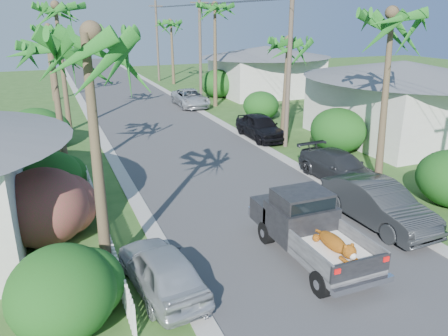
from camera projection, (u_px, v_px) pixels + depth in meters
name	position (u px, v px, depth m)	size (l,w,h in m)	color
ground	(342.00, 285.00, 12.65)	(120.00, 120.00, 0.00)	#2D521F
road	(147.00, 114.00, 34.47)	(8.00, 100.00, 0.02)	#38383A
curb_left	(91.00, 119.00, 32.92)	(0.60, 100.00, 0.06)	#A5A39E
curb_right	(198.00, 110.00, 36.01)	(0.60, 100.00, 0.06)	#A5A39E
pickup_truck	(305.00, 224.00, 14.06)	(1.98, 5.12, 2.06)	black
parked_car_rn	(378.00, 204.00, 16.11)	(1.69, 4.83, 1.59)	#282B2D
parked_car_rm	(339.00, 167.00, 20.33)	(1.92, 4.71, 1.37)	#292A2D
parked_car_rf	(260.00, 127.00, 27.39)	(1.83, 4.54, 1.55)	black
parked_car_rd	(190.00, 98.00, 37.21)	(2.36, 5.12, 1.42)	silver
parked_car_ln	(161.00, 270.00, 12.17)	(1.59, 3.96, 1.35)	silver
palm_l_a	(84.00, 35.00, 10.75)	(4.40, 4.40, 8.20)	brown
palm_l_b	(50.00, 46.00, 18.65)	(4.40, 4.40, 7.40)	brown
palm_l_c	(55.00, 6.00, 27.08)	(4.40, 4.40, 9.20)	brown
palm_l_d	(45.00, 27.00, 37.87)	(4.40, 4.40, 7.70)	brown
palm_r_a	(395.00, 14.00, 17.70)	(4.40, 4.40, 8.70)	brown
palm_r_b	(288.00, 41.00, 26.15)	(4.40, 4.40, 7.20)	brown
palm_r_c	(215.00, 6.00, 34.89)	(4.40, 4.40, 9.40)	brown
palm_r_d	(171.00, 22.00, 47.67)	(4.40, 4.40, 8.00)	brown
shrub_l_a	(62.00, 292.00, 10.47)	(2.60, 2.86, 2.20)	#1D4714
shrub_l_b	(43.00, 207.00, 14.66)	(3.00, 3.30, 2.60)	#C51C44
shrub_l_c	(53.00, 176.00, 18.39)	(2.40, 2.64, 2.00)	#1D4714
shrub_l_d	(36.00, 129.00, 25.09)	(3.20, 3.52, 2.40)	#1D4714
shrub_r_b	(338.00, 130.00, 24.64)	(3.00, 3.30, 2.50)	#1D4714
shrub_r_c	(261.00, 105.00, 32.45)	(2.60, 2.86, 2.10)	#1D4714
shrub_r_d	(218.00, 83.00, 41.28)	(3.20, 3.52, 2.60)	#1D4714
picket_fence	(102.00, 225.00, 15.13)	(0.10, 11.00, 1.00)	white
house_right_near	(399.00, 103.00, 27.06)	(8.00, 9.00, 4.80)	silver
house_right_far	(265.00, 72.00, 42.80)	(9.00, 8.00, 4.60)	silver
utility_pole_b	(289.00, 68.00, 24.49)	(1.60, 0.26, 9.00)	brown
utility_pole_c	(200.00, 50.00, 37.58)	(1.60, 0.26, 9.00)	brown
utility_pole_d	(157.00, 41.00, 50.67)	(1.60, 0.26, 9.00)	brown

